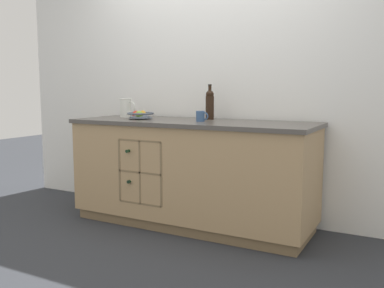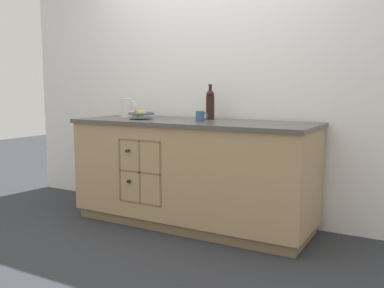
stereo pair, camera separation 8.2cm
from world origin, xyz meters
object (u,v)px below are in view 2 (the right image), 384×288
fruit_bowl (141,115)px  white_pitcher (127,107)px  standing_wine_bottle (210,104)px  ceramic_mug (201,116)px

fruit_bowl → white_pitcher: 0.29m
white_pitcher → standing_wine_bottle: bearing=8.4°
white_pitcher → standing_wine_bottle: (0.83, 0.12, 0.05)m
standing_wine_bottle → fruit_bowl: bearing=-156.6°
ceramic_mug → standing_wine_bottle: (-0.04, 0.26, 0.10)m
white_pitcher → standing_wine_bottle: standing_wine_bottle is taller
fruit_bowl → ceramic_mug: ceramic_mug is taller
standing_wine_bottle → ceramic_mug: bearing=-80.5°
white_pitcher → ceramic_mug: (0.88, -0.14, -0.05)m
white_pitcher → standing_wine_bottle: size_ratio=0.58×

